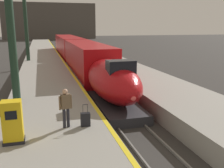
# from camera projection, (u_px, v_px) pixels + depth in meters

# --- Properties ---
(platform_left) EXTENTS (4.80, 110.00, 1.05)m
(platform_left) POSITION_uv_depth(u_px,v_px,m) (45.00, 71.00, 27.58)
(platform_left) COLOR gray
(platform_left) RESTS_ON ground
(platform_right) EXTENTS (4.80, 110.00, 1.05)m
(platform_right) POSITION_uv_depth(u_px,v_px,m) (116.00, 67.00, 29.72)
(platform_right) COLOR gray
(platform_right) RESTS_ON ground
(platform_left_safety_stripe) EXTENTS (0.20, 107.80, 0.01)m
(platform_left_safety_stripe) POSITION_uv_depth(u_px,v_px,m) (66.00, 65.00, 28.06)
(platform_left_safety_stripe) COLOR yellow
(platform_left_safety_stripe) RESTS_ON platform_left
(rail_main_left) EXTENTS (0.08, 110.00, 0.12)m
(rail_main_left) POSITION_uv_depth(u_px,v_px,m) (72.00, 69.00, 31.14)
(rail_main_left) COLOR slate
(rail_main_left) RESTS_ON ground
(rail_main_right) EXTENTS (0.08, 110.00, 0.12)m
(rail_main_right) POSITION_uv_depth(u_px,v_px,m) (85.00, 69.00, 31.53)
(rail_main_right) COLOR slate
(rail_main_right) RESTS_ON ground
(highspeed_train_main) EXTENTS (2.92, 39.13, 3.60)m
(highspeed_train_main) POSITION_uv_depth(u_px,v_px,m) (78.00, 54.00, 30.68)
(highspeed_train_main) COLOR #B20F14
(highspeed_train_main) RESTS_ON ground
(station_column_mid) EXTENTS (4.00, 0.68, 8.57)m
(station_column_mid) POSITION_uv_depth(u_px,v_px,m) (9.00, 7.00, 13.71)
(station_column_mid) COLOR #1E3828
(station_column_mid) RESTS_ON platform_left
(station_column_far) EXTENTS (4.00, 0.68, 10.19)m
(station_column_far) POSITION_uv_depth(u_px,v_px,m) (25.00, 10.00, 30.32)
(station_column_far) COLOR #1E3828
(station_column_far) RESTS_ON platform_left
(passenger_near_edge) EXTENTS (0.56, 0.30, 1.69)m
(passenger_near_edge) POSITION_uv_depth(u_px,v_px,m) (66.00, 105.00, 10.62)
(passenger_near_edge) COLOR #23232D
(passenger_near_edge) RESTS_ON platform_left
(rolling_suitcase) EXTENTS (0.40, 0.22, 0.98)m
(rolling_suitcase) POSITION_uv_depth(u_px,v_px,m) (85.00, 119.00, 10.92)
(rolling_suitcase) COLOR black
(rolling_suitcase) RESTS_ON platform_left
(ticket_machine_yellow) EXTENTS (0.76, 0.62, 1.60)m
(ticket_machine_yellow) POSITION_uv_depth(u_px,v_px,m) (13.00, 123.00, 9.30)
(ticket_machine_yellow) COLOR yellow
(ticket_machine_yellow) RESTS_ON platform_left
(terminus_back_wall) EXTENTS (36.00, 2.00, 14.00)m
(terminus_back_wall) POSITION_uv_depth(u_px,v_px,m) (50.00, 21.00, 99.65)
(terminus_back_wall) COLOR #4C4742
(terminus_back_wall) RESTS_ON ground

